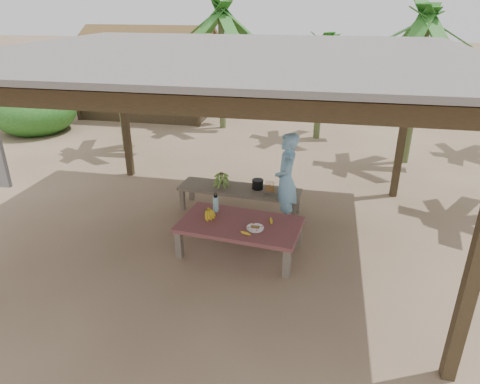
% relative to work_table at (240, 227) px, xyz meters
% --- Properties ---
extents(ground, '(80.00, 80.00, 0.00)m').
position_rel_work_table_xyz_m(ground, '(-0.23, 0.37, -0.43)').
color(ground, brown).
rests_on(ground, ground).
extents(pavilion, '(6.60, 5.60, 2.95)m').
position_rel_work_table_xyz_m(pavilion, '(-0.24, 0.35, 2.34)').
color(pavilion, black).
rests_on(pavilion, ground).
extents(work_table, '(1.90, 1.19, 0.50)m').
position_rel_work_table_xyz_m(work_table, '(0.00, 0.00, 0.00)').
color(work_table, brown).
rests_on(work_table, ground).
extents(bench, '(2.24, 0.76, 0.45)m').
position_rel_work_table_xyz_m(bench, '(-0.29, 1.38, -0.04)').
color(bench, brown).
rests_on(bench, ground).
extents(ripe_banana_bunch, '(0.27, 0.24, 0.16)m').
position_rel_work_table_xyz_m(ripe_banana_bunch, '(-0.54, 0.07, 0.14)').
color(ripe_banana_bunch, yellow).
rests_on(ripe_banana_bunch, work_table).
extents(plate, '(0.25, 0.25, 0.04)m').
position_rel_work_table_xyz_m(plate, '(0.26, -0.14, 0.08)').
color(plate, white).
rests_on(plate, work_table).
extents(loose_banana_front, '(0.16, 0.09, 0.04)m').
position_rel_work_table_xyz_m(loose_banana_front, '(0.15, -0.33, 0.09)').
color(loose_banana_front, yellow).
rests_on(loose_banana_front, work_table).
extents(loose_banana_side, '(0.06, 0.17, 0.04)m').
position_rel_work_table_xyz_m(loose_banana_side, '(0.46, 0.12, 0.09)').
color(loose_banana_side, yellow).
rests_on(loose_banana_side, work_table).
extents(water_flask, '(0.09, 0.09, 0.32)m').
position_rel_work_table_xyz_m(water_flask, '(-0.45, 0.31, 0.20)').
color(water_flask, '#3AA8B5').
rests_on(water_flask, work_table).
extents(green_banana_stalk, '(0.27, 0.27, 0.29)m').
position_rel_work_table_xyz_m(green_banana_stalk, '(-0.63, 1.40, 0.16)').
color(green_banana_stalk, '#598C2D').
rests_on(green_banana_stalk, bench).
extents(cooking_pot, '(0.20, 0.20, 0.17)m').
position_rel_work_table_xyz_m(cooking_pot, '(0.03, 1.43, 0.10)').
color(cooking_pot, black).
rests_on(cooking_pot, bench).
extents(skewer_rack, '(0.19, 0.09, 0.24)m').
position_rel_work_table_xyz_m(skewer_rack, '(0.28, 1.29, 0.14)').
color(skewer_rack, '#A57F47').
rests_on(skewer_rack, bench).
extents(woman, '(0.44, 0.62, 1.62)m').
position_rel_work_table_xyz_m(woman, '(0.57, 1.06, 0.38)').
color(woman, '#71ABD6').
rests_on(woman, ground).
extents(hut, '(4.40, 3.43, 2.85)m').
position_rel_work_table_xyz_m(hut, '(-4.73, 8.37, 0.67)').
color(hut, black).
rests_on(hut, ground).
extents(banana_plant_ne, '(1.80, 1.80, 3.46)m').
position_rel_work_table_xyz_m(banana_plant_ne, '(3.07, 4.75, 2.53)').
color(banana_plant_ne, '#596638').
rests_on(banana_plant_ne, ground).
extents(banana_plant_n, '(1.80, 1.80, 2.69)m').
position_rel_work_table_xyz_m(banana_plant_n, '(0.92, 6.36, 1.78)').
color(banana_plant_n, '#596638').
rests_on(banana_plant_n, ground).
extents(banana_plant_nw, '(1.80, 1.80, 3.56)m').
position_rel_work_table_xyz_m(banana_plant_nw, '(-1.93, 6.86, 2.62)').
color(banana_plant_nw, '#596638').
rests_on(banana_plant_nw, ground).
extents(banana_plant_w, '(1.80, 1.80, 2.62)m').
position_rel_work_table_xyz_m(banana_plant_w, '(-3.86, 4.25, 1.71)').
color(banana_plant_w, '#596638').
rests_on(banana_plant_w, ground).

